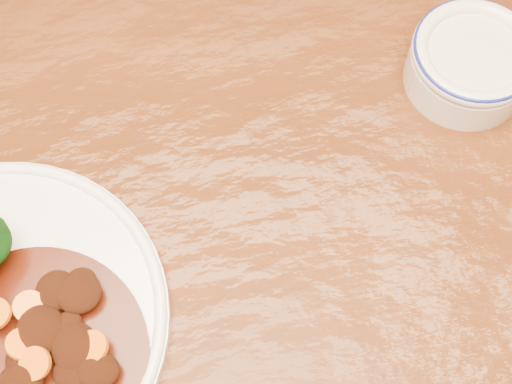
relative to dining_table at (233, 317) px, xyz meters
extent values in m
cube|color=#59290F|center=(0.00, 0.00, 0.06)|extent=(1.54, 0.97, 0.04)
cylinder|color=#401006|center=(-0.17, -0.03, 0.10)|extent=(0.20, 0.20, 0.00)
ellipsoid|color=black|center=(-0.16, -0.01, 0.11)|extent=(0.04, 0.04, 0.02)
ellipsoid|color=black|center=(-0.13, 0.01, 0.11)|extent=(0.04, 0.04, 0.02)
ellipsoid|color=black|center=(-0.13, -0.05, 0.11)|extent=(0.03, 0.03, 0.01)
ellipsoid|color=black|center=(-0.17, -0.02, 0.11)|extent=(0.03, 0.02, 0.01)
ellipsoid|color=black|center=(-0.17, -0.03, 0.11)|extent=(0.03, 0.04, 0.02)
ellipsoid|color=black|center=(-0.18, -0.05, 0.11)|extent=(0.04, 0.03, 0.02)
ellipsoid|color=black|center=(-0.14, -0.01, 0.11)|extent=(0.02, 0.02, 0.01)
ellipsoid|color=black|center=(-0.14, 0.02, 0.10)|extent=(0.04, 0.04, 0.02)
ellipsoid|color=black|center=(-0.12, 0.03, 0.11)|extent=(0.03, 0.02, 0.01)
ellipsoid|color=black|center=(-0.13, -0.03, 0.11)|extent=(0.04, 0.04, 0.02)
ellipsoid|color=black|center=(-0.14, -0.05, 0.11)|extent=(0.03, 0.03, 0.02)
ellipsoid|color=black|center=(-0.12, -0.05, 0.11)|extent=(0.03, 0.03, 0.02)
cylinder|color=orange|center=(-0.17, -0.02, 0.11)|extent=(0.03, 0.04, 0.02)
cylinder|color=orange|center=(-0.12, -0.03, 0.11)|extent=(0.03, 0.03, 0.01)
cylinder|color=orange|center=(-0.17, 0.01, 0.11)|extent=(0.04, 0.04, 0.01)
cylinder|color=orange|center=(-0.16, -0.04, 0.12)|extent=(0.04, 0.04, 0.01)
cylinder|color=silver|center=(0.27, 0.18, 0.10)|extent=(0.12, 0.12, 0.04)
cylinder|color=silver|center=(0.27, 0.18, 0.12)|extent=(0.09, 0.09, 0.01)
torus|color=silver|center=(0.27, 0.18, 0.13)|extent=(0.12, 0.12, 0.02)
torus|color=navy|center=(0.27, 0.18, 0.13)|extent=(0.12, 0.12, 0.01)
camera|label=1|loc=(-0.01, -0.18, 0.69)|focal=50.00mm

